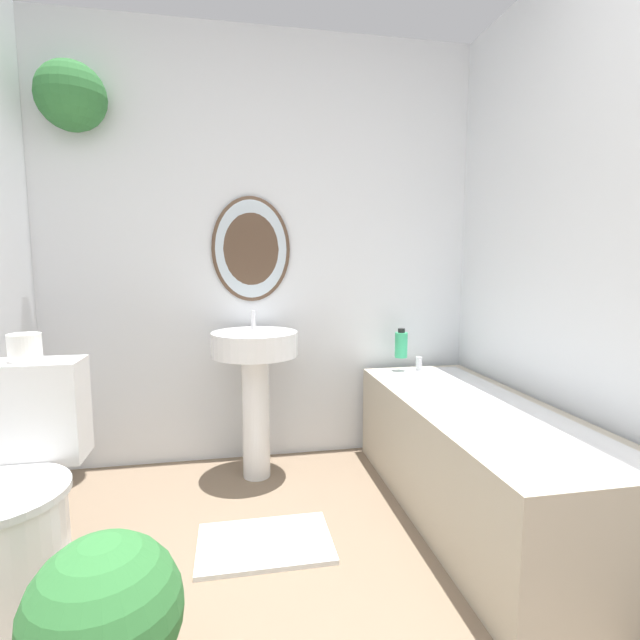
# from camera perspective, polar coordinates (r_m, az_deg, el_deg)

# --- Properties ---
(wall_back) EXTENTS (2.53, 0.33, 2.40)m
(wall_back) POSITION_cam_1_polar(r_m,az_deg,el_deg) (2.67, -8.72, 9.81)
(wall_back) COLOR silver
(wall_back) RESTS_ON ground_plane
(wall_right) EXTENTS (0.06, 2.42, 2.40)m
(wall_right) POSITION_cam_1_polar(r_m,az_deg,el_deg) (2.06, 32.97, 7.76)
(wall_right) COLOR silver
(wall_right) RESTS_ON ground_plane
(toilet) EXTENTS (0.43, 0.60, 0.78)m
(toilet) POSITION_cam_1_polar(r_m,az_deg,el_deg) (1.94, -34.01, -19.08)
(toilet) COLOR white
(toilet) RESTS_ON ground_plane
(pedestal_sink) EXTENTS (0.44, 0.44, 0.88)m
(pedestal_sink) POSITION_cam_1_polar(r_m,az_deg,el_deg) (2.45, -7.98, -6.12)
(pedestal_sink) COLOR white
(pedestal_sink) RESTS_ON ground_plane
(bathtub) EXTENTS (0.61, 1.55, 0.59)m
(bathtub) POSITION_cam_1_polar(r_m,az_deg,el_deg) (2.28, 18.71, -15.67)
(bathtub) COLOR #B2A893
(bathtub) RESTS_ON ground_plane
(shampoo_bottle) EXTENTS (0.07, 0.07, 0.17)m
(shampoo_bottle) POSITION_cam_1_polar(r_m,az_deg,el_deg) (2.72, 9.96, -2.96)
(shampoo_bottle) COLOR #38B275
(shampoo_bottle) RESTS_ON bathtub
(potted_plant) EXTENTS (0.37, 0.37, 0.49)m
(potted_plant) POSITION_cam_1_polar(r_m,az_deg,el_deg) (1.43, -24.94, -31.24)
(potted_plant) COLOR silver
(potted_plant) RESTS_ON ground_plane
(bath_mat) EXTENTS (0.54, 0.35, 0.02)m
(bath_mat) POSITION_cam_1_polar(r_m,az_deg,el_deg) (2.09, -6.78, -25.62)
(bath_mat) COLOR silver
(bath_mat) RESTS_ON ground_plane
(toilet_paper_roll) EXTENTS (0.11, 0.11, 0.10)m
(toilet_paper_roll) POSITION_cam_1_polar(r_m,az_deg,el_deg) (1.98, -32.57, -2.87)
(toilet_paper_roll) COLOR white
(toilet_paper_roll) RESTS_ON toilet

